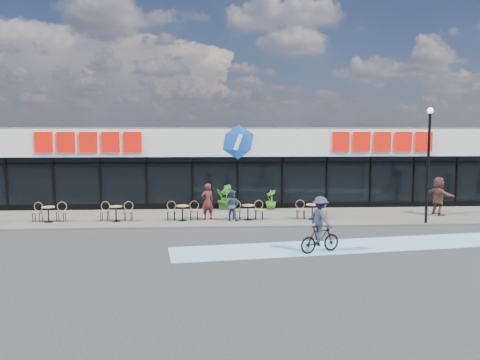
% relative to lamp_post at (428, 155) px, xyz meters
% --- Properties ---
extents(ground, '(120.00, 120.00, 0.00)m').
position_rel_lamp_post_xyz_m(ground, '(-8.57, -2.30, -3.27)').
color(ground, '#28282B').
rests_on(ground, ground).
extents(sidewalk, '(44.00, 5.00, 0.10)m').
position_rel_lamp_post_xyz_m(sidewalk, '(-8.57, 2.20, -3.22)').
color(sidewalk, '#615D56').
rests_on(sidewalk, ground).
extents(bike_lane, '(14.17, 4.13, 0.01)m').
position_rel_lamp_post_xyz_m(bike_lane, '(-4.57, -3.80, -3.26)').
color(bike_lane, '#6BACCB').
rests_on(bike_lane, ground).
extents(building, '(30.60, 6.57, 4.75)m').
position_rel_lamp_post_xyz_m(building, '(-8.57, 7.63, -0.93)').
color(building, black).
rests_on(building, ground).
extents(lamp_post, '(0.28, 0.28, 5.36)m').
position_rel_lamp_post_xyz_m(lamp_post, '(0.00, 0.00, 0.00)').
color(lamp_post, black).
rests_on(lamp_post, sidewalk).
extents(bistro_set_1, '(1.54, 0.62, 0.90)m').
position_rel_lamp_post_xyz_m(bistro_set_1, '(-17.71, 1.28, -2.71)').
color(bistro_set_1, tan).
rests_on(bistro_set_1, sidewalk).
extents(bistro_set_2, '(1.54, 0.62, 0.90)m').
position_rel_lamp_post_xyz_m(bistro_set_2, '(-14.57, 1.28, -2.71)').
color(bistro_set_2, tan).
rests_on(bistro_set_2, sidewalk).
extents(bistro_set_3, '(1.54, 0.62, 0.90)m').
position_rel_lamp_post_xyz_m(bistro_set_3, '(-11.42, 1.28, -2.71)').
color(bistro_set_3, tan).
rests_on(bistro_set_3, sidewalk).
extents(bistro_set_4, '(1.54, 0.62, 0.90)m').
position_rel_lamp_post_xyz_m(bistro_set_4, '(-8.28, 1.28, -2.71)').
color(bistro_set_4, tan).
rests_on(bistro_set_4, sidewalk).
extents(bistro_set_5, '(1.54, 0.62, 0.90)m').
position_rel_lamp_post_xyz_m(bistro_set_5, '(-5.13, 1.28, -2.71)').
color(bistro_set_5, tan).
rests_on(bistro_set_5, sidewalk).
extents(potted_plant_left, '(0.84, 0.92, 1.37)m').
position_rel_lamp_post_xyz_m(potted_plant_left, '(-9.26, 4.45, -2.48)').
color(potted_plant_left, '#2A6A1E').
rests_on(potted_plant_left, sidewalk).
extents(potted_plant_mid, '(0.70, 0.77, 1.17)m').
position_rel_lamp_post_xyz_m(potted_plant_mid, '(-9.48, 4.19, -2.58)').
color(potted_plant_mid, '#2F631C').
rests_on(potted_plant_mid, sidewalk).
extents(potted_plant_right, '(0.83, 0.83, 1.07)m').
position_rel_lamp_post_xyz_m(potted_plant_right, '(-6.78, 4.29, -2.63)').
color(potted_plant_right, '#37681D').
rests_on(potted_plant_right, sidewalk).
extents(patron_left, '(0.76, 0.65, 1.76)m').
position_rel_lamp_post_xyz_m(patron_left, '(-10.23, 1.44, -2.29)').
color(patron_left, '#501F1C').
rests_on(patron_left, sidewalk).
extents(patron_right, '(0.87, 0.78, 1.48)m').
position_rel_lamp_post_xyz_m(patron_right, '(-9.06, 1.08, -2.43)').
color(patron_right, '#30414B').
rests_on(patron_right, sidewalk).
extents(pedestrian_b, '(0.96, 1.90, 1.96)m').
position_rel_lamp_post_xyz_m(pedestrian_b, '(1.57, 2.03, -2.19)').
color(pedestrian_b, brown).
rests_on(pedestrian_b, sidewalk).
extents(cyclist_a, '(1.70, 1.18, 2.04)m').
position_rel_lamp_post_xyz_m(cyclist_a, '(-6.11, -4.72, -2.35)').
color(cyclist_a, black).
rests_on(cyclist_a, ground).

